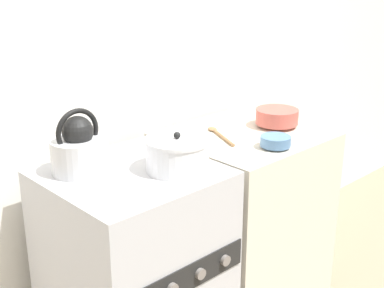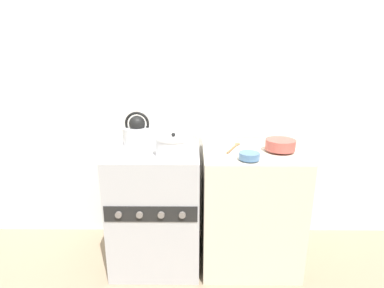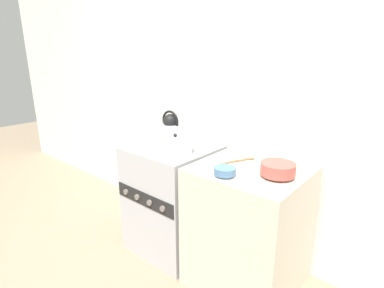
% 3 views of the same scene
% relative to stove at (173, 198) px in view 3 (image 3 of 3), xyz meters
% --- Properties ---
extents(ground_plane, '(12.00, 12.00, 0.00)m').
position_rel_stove_xyz_m(ground_plane, '(0.00, -0.30, -0.45)').
color(ground_plane, gray).
extents(wall_back, '(7.00, 0.06, 2.50)m').
position_rel_stove_xyz_m(wall_back, '(0.00, 0.43, 0.80)').
color(wall_back, silver).
rests_on(wall_back, ground_plane).
extents(stove, '(0.64, 0.63, 0.90)m').
position_rel_stove_xyz_m(stove, '(0.00, 0.00, 0.00)').
color(stove, '#B2B2B7').
rests_on(stove, ground_plane).
extents(counter, '(0.70, 0.66, 0.89)m').
position_rel_stove_xyz_m(counter, '(0.70, 0.03, -0.00)').
color(counter, beige).
rests_on(counter, ground_plane).
extents(kettle, '(0.27, 0.22, 0.26)m').
position_rel_stove_xyz_m(kettle, '(-0.14, 0.14, 0.54)').
color(kettle, silver).
rests_on(kettle, stove).
extents(cooking_pot, '(0.25, 0.25, 0.16)m').
position_rel_stove_xyz_m(cooking_pot, '(0.14, -0.11, 0.52)').
color(cooking_pot, silver).
rests_on(cooking_pot, stove).
extents(enamel_bowl, '(0.21, 0.21, 0.09)m').
position_rel_stove_xyz_m(enamel_bowl, '(0.90, -0.01, 0.49)').
color(enamel_bowl, '#B75147').
rests_on(enamel_bowl, counter).
extents(small_ceramic_bowl, '(0.14, 0.14, 0.05)m').
position_rel_stove_xyz_m(small_ceramic_bowl, '(0.64, -0.20, 0.47)').
color(small_ceramic_bowl, '#4C729E').
rests_on(small_ceramic_bowl, counter).
extents(wooden_spoon, '(0.14, 0.27, 0.02)m').
position_rel_stove_xyz_m(wooden_spoon, '(0.58, 0.09, 0.45)').
color(wooden_spoon, olive).
rests_on(wooden_spoon, counter).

